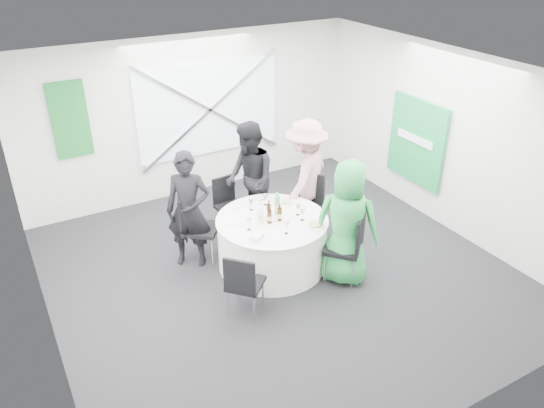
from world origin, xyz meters
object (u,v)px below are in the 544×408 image
chair_back (228,201)px  chair_front_left (243,282)px  person_woman_green (347,223)px  banquet_table (272,243)px  chair_back_right (307,200)px  person_woman_pink (305,177)px  green_water_bottle (277,205)px  clear_water_bottle (260,215)px  chair_front_right (350,243)px  person_man_back_left (189,210)px  person_man_back (250,180)px  chair_back_left (195,222)px

chair_back → chair_front_left: (-0.74, -2.01, 0.01)m
chair_front_left → person_woman_green: person_woman_green is taller
banquet_table → chair_back_right: 1.06m
banquet_table → person_woman_pink: 1.27m
chair_front_left → person_woman_pink: 2.36m
green_water_bottle → clear_water_bottle: 0.34m
banquet_table → chair_front_right: size_ratio=1.52×
person_man_back_left → clear_water_bottle: size_ratio=5.51×
person_woman_pink → chair_front_right: bearing=47.2°
person_man_back_left → person_woman_green: size_ratio=0.97×
person_man_back → green_water_bottle: person_man_back is taller
chair_back_left → banquet_table: bearing=-90.0°
person_man_back_left → banquet_table: bearing=0.0°
person_man_back_left → person_woman_pink: person_woman_pink is taller
banquet_table → clear_water_bottle: clear_water_bottle is taller
banquet_table → person_man_back_left: size_ratio=0.91×
chair_front_right → person_woman_green: person_woman_green is taller
chair_back_right → chair_front_left: size_ratio=1.09×
chair_back_left → person_man_back: size_ratio=0.57×
chair_back_left → person_woman_pink: size_ratio=0.56×
chair_front_right → chair_front_left: size_ratio=1.11×
chair_back → person_woman_pink: (1.07, -0.55, 0.39)m
chair_back_left → chair_front_right: size_ratio=1.01×
chair_back_right → chair_front_right: bearing=-36.3°
person_man_back → person_woman_pink: size_ratio=0.99×
chair_back_left → person_man_back: person_man_back is taller
chair_back_right → chair_front_right: 1.33m
person_man_back_left → chair_front_right: bearing=-7.0°
person_woman_pink → person_woman_green: size_ratio=1.04×
chair_back → person_man_back_left: (-0.85, -0.57, 0.33)m
chair_back → chair_front_left: chair_front_left is taller
person_man_back_left → chair_back_right: bearing=29.3°
person_woman_pink → person_man_back_left: bearing=-34.0°
chair_back → person_man_back: bearing=-38.8°
banquet_table → person_man_back: person_man_back is taller
green_water_bottle → chair_front_left: bearing=-137.8°
person_man_back_left → clear_water_bottle: person_man_back_left is taller
person_woman_pink → green_water_bottle: person_woman_pink is taller
green_water_bottle → clear_water_bottle: size_ratio=1.07×
chair_front_left → person_woman_pink: size_ratio=0.50×
banquet_table → chair_back: chair_back is taller
chair_back_left → person_man_back: 1.13m
person_man_back → chair_front_right: bearing=26.9°
banquet_table → person_man_back_left: person_man_back_left is taller
person_man_back → green_water_bottle: (-0.04, -0.91, -0.01)m
chair_back_left → chair_front_left: chair_back_left is taller
chair_back → chair_back_left: chair_back_left is taller
chair_back_right → person_man_back_left: 1.90m
chair_back_left → person_woman_green: bearing=-93.9°
person_man_back_left → green_water_bottle: person_man_back_left is taller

